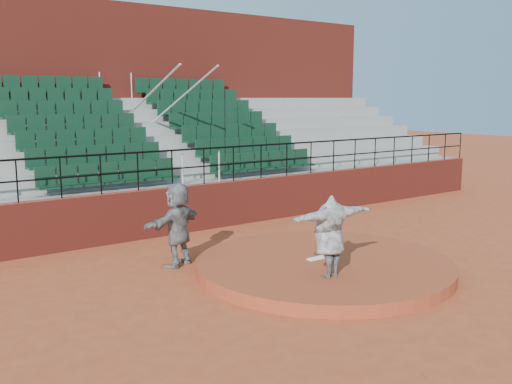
# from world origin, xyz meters

# --- Properties ---
(ground) EXTENTS (90.00, 90.00, 0.00)m
(ground) POSITION_xyz_m (0.00, 0.00, 0.00)
(ground) COLOR #9D4223
(ground) RESTS_ON ground
(pitchers_mound) EXTENTS (5.50, 5.50, 0.25)m
(pitchers_mound) POSITION_xyz_m (0.00, 0.00, 0.12)
(pitchers_mound) COLOR #943B21
(pitchers_mound) RESTS_ON ground
(pitching_rubber) EXTENTS (0.60, 0.15, 0.03)m
(pitching_rubber) POSITION_xyz_m (0.00, 0.15, 0.27)
(pitching_rubber) COLOR white
(pitching_rubber) RESTS_ON pitchers_mound
(boundary_wall) EXTENTS (24.00, 0.30, 1.30)m
(boundary_wall) POSITION_xyz_m (0.00, 5.00, 0.65)
(boundary_wall) COLOR maroon
(boundary_wall) RESTS_ON ground
(wall_railing) EXTENTS (24.04, 0.05, 1.03)m
(wall_railing) POSITION_xyz_m (0.00, 5.00, 2.03)
(wall_railing) COLOR black
(wall_railing) RESTS_ON boundary_wall
(seating_deck) EXTENTS (24.00, 5.97, 4.63)m
(seating_deck) POSITION_xyz_m (0.00, 8.64, 1.45)
(seating_deck) COLOR gray
(seating_deck) RESTS_ON ground
(press_box_facade) EXTENTS (24.00, 3.00, 7.10)m
(press_box_facade) POSITION_xyz_m (0.00, 12.60, 3.55)
(press_box_facade) COLOR maroon
(press_box_facade) RESTS_ON ground
(pitcher) EXTENTS (2.01, 0.60, 1.62)m
(pitcher) POSITION_xyz_m (-0.73, -0.93, 1.06)
(pitcher) COLOR black
(pitcher) RESTS_ON pitchers_mound
(fielder) EXTENTS (1.81, 1.21, 1.88)m
(fielder) POSITION_xyz_m (-2.34, 2.24, 0.94)
(fielder) COLOR black
(fielder) RESTS_ON ground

